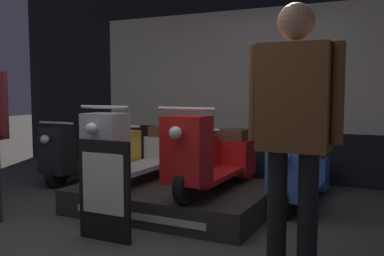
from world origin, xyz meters
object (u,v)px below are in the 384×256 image
object	(u,v)px
scooter_backrow_0	(86,155)
person_right_browsing	(294,117)
scooter_display_left	(138,151)
scooter_backrow_2	(217,166)
scooter_backrow_3	(300,173)
price_sign_board	(104,190)
scooter_backrow_1	(147,160)
scooter_display_right	(212,156)

from	to	relation	value
scooter_backrow_0	person_right_browsing	size ratio (longest dim) A/B	0.90
scooter_display_left	scooter_backrow_2	distance (m)	1.05
scooter_backrow_3	price_sign_board	distance (m)	2.26
scooter_backrow_1	scooter_display_right	bearing A→B (deg)	-32.40
scooter_backrow_0	scooter_backrow_3	size ratio (longest dim) A/B	1.00
scooter_display_left	scooter_backrow_1	bearing A→B (deg)	116.69
scooter_backrow_3	price_sign_board	xyz separation A→B (m)	(-1.22, -1.90, 0.09)
scooter_display_right	scooter_backrow_0	size ratio (longest dim) A/B	1.00
scooter_display_left	scooter_display_right	size ratio (longest dim) A/B	1.00
scooter_backrow_3	scooter_backrow_0	bearing A→B (deg)	180.00
scooter_backrow_2	scooter_backrow_3	xyz separation A→B (m)	(1.00, 0.00, 0.00)
scooter_backrow_2	price_sign_board	size ratio (longest dim) A/B	1.91
scooter_backrow_3	person_right_browsing	distance (m)	2.13
scooter_backrow_0	scooter_backrow_3	bearing A→B (deg)	0.00
scooter_backrow_0	price_sign_board	world-z (taller)	scooter_backrow_0
scooter_display_right	scooter_backrow_1	size ratio (longest dim) A/B	1.00
scooter_display_right	scooter_backrow_1	bearing A→B (deg)	147.60
scooter_backrow_3	person_right_browsing	xyz separation A→B (m)	(0.36, -1.96, 0.75)
scooter_backrow_3	scooter_backrow_2	bearing A→B (deg)	180.00
scooter_backrow_1	price_sign_board	xyz separation A→B (m)	(0.79, -1.90, 0.09)
scooter_display_right	scooter_backrow_2	bearing A→B (deg)	109.99
scooter_display_left	scooter_backrow_3	xyz separation A→B (m)	(1.59, 0.83, -0.26)
scooter_display_left	price_sign_board	bearing A→B (deg)	-70.96
price_sign_board	scooter_backrow_0	bearing A→B (deg)	133.31
scooter_display_right	person_right_browsing	distance (m)	1.63
scooter_display_left	price_sign_board	xyz separation A→B (m)	(0.37, -1.07, -0.17)
scooter_display_left	person_right_browsing	world-z (taller)	person_right_browsing
scooter_backrow_1	scooter_backrow_2	bearing A→B (deg)	0.00
scooter_backrow_0	scooter_backrow_3	distance (m)	3.01
scooter_backrow_2	person_right_browsing	size ratio (longest dim) A/B	0.90
scooter_display_right	scooter_backrow_0	xyz separation A→B (m)	(-2.31, 0.83, -0.26)
scooter_display_right	scooter_backrow_2	xyz separation A→B (m)	(-0.30, 0.83, -0.26)
scooter_backrow_0	scooter_backrow_1	xyz separation A→B (m)	(1.00, 0.00, 0.00)
scooter_backrow_1	scooter_backrow_3	distance (m)	2.01
person_right_browsing	scooter_backrow_0	bearing A→B (deg)	149.84
price_sign_board	scooter_display_left	bearing A→B (deg)	109.04
scooter_display_right	price_sign_board	world-z (taller)	scooter_display_right
scooter_backrow_0	scooter_backrow_2	xyz separation A→B (m)	(2.01, 0.00, 0.00)
scooter_display_right	person_right_browsing	bearing A→B (deg)	-46.73
price_sign_board	scooter_backrow_1	bearing A→B (deg)	112.49
scooter_display_left	scooter_backrow_0	xyz separation A→B (m)	(-1.42, 0.83, -0.26)
scooter_backrow_2	price_sign_board	xyz separation A→B (m)	(-0.22, -1.90, 0.09)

